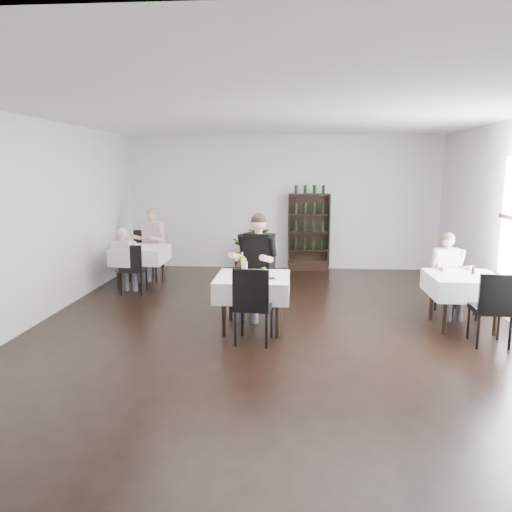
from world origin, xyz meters
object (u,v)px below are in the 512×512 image
(main_table, at_px, (253,286))
(potted_tree, at_px, (252,249))
(diner_main, at_px, (256,258))
(wine_shelf, at_px, (309,233))

(main_table, height_order, potted_tree, potted_tree)
(diner_main, bearing_deg, potted_tree, 96.07)
(diner_main, bearing_deg, wine_shelf, 76.47)
(wine_shelf, relative_size, potted_tree, 1.80)
(diner_main, bearing_deg, main_table, -90.62)
(main_table, bearing_deg, diner_main, 89.38)
(main_table, relative_size, diner_main, 0.64)
(wine_shelf, relative_size, main_table, 1.70)
(main_table, bearing_deg, wine_shelf, 78.22)
(wine_shelf, xyz_separation_m, main_table, (-0.90, -4.31, -0.23))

